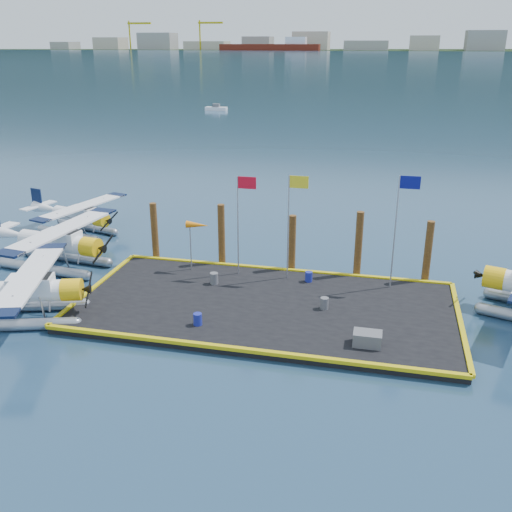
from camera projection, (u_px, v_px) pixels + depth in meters
The scene contains 21 objects.
ground at pixel (265, 310), 30.77m from camera, with size 4000.00×4000.00×0.00m, color #19344D.
dock at pixel (265, 307), 30.70m from camera, with size 20.00×10.00×0.40m, color black.
dock_bumpers at pixel (265, 302), 30.59m from camera, with size 20.25×10.25×0.18m, color gold, non-canonical shape.
far_backdrop at pixel (485, 42), 1559.37m from camera, with size 3050.00×2050.00×810.00m.
seaplane_a at pixel (25, 294), 29.18m from camera, with size 8.89×9.52×3.40m.
seaplane_b at pixel (58, 245), 35.99m from camera, with size 9.09×10.03×3.55m.
seaplane_c at pixel (79, 218), 42.34m from camera, with size 7.93×8.55×3.04m.
drum_0 at pixel (214, 278), 33.04m from camera, with size 0.47×0.47×0.67m, color #545459.
drum_2 at pixel (324, 303), 29.96m from camera, with size 0.44×0.44×0.62m, color #545459.
drum_3 at pixel (198, 319), 28.25m from camera, with size 0.43×0.43×0.61m, color navy.
drum_5 at pixel (309, 277), 33.36m from camera, with size 0.43×0.43×0.60m, color navy.
crate at pixel (367, 339), 26.36m from camera, with size 1.31×0.87×0.66m, color #545459.
flagpole_red at pixel (241, 210), 33.16m from camera, with size 1.14×0.08×6.00m.
flagpole_yellow at pixel (292, 212), 32.48m from camera, with size 1.14×0.08×6.20m.
flagpole_blue at pixel (400, 216), 31.15m from camera, with size 1.14×0.08×6.50m.
windsock at pixel (197, 226), 34.15m from camera, with size 1.40×0.44×3.12m.
piling_0 at pixel (155, 233), 36.78m from camera, with size 0.44×0.44×4.00m, color #3F2612.
piling_1 at pixel (222, 237), 35.79m from camera, with size 0.44×0.44×4.20m, color #3F2612.
piling_2 at pixel (292, 245), 34.91m from camera, with size 0.44×0.44×3.80m, color #3F2612.
piling_3 at pixel (358, 246), 33.97m from camera, with size 0.44×0.44×4.30m, color #3F2612.
piling_4 at pixel (428, 254), 33.18m from camera, with size 0.44×0.44×4.00m, color #3F2612.
Camera 1 is at (5.79, -27.13, 13.64)m, focal length 40.00 mm.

